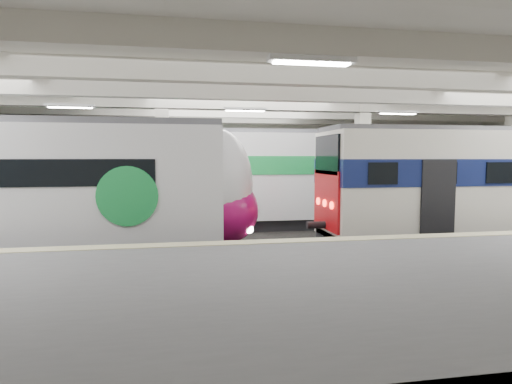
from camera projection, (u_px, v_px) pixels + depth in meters
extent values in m
cube|color=black|center=(255.00, 257.00, 13.96)|extent=(36.00, 24.00, 0.10)
cube|color=silver|center=(255.00, 83.00, 13.51)|extent=(36.00, 24.00, 0.20)
cube|color=beige|center=(224.00, 165.00, 23.55)|extent=(30.00, 0.10, 5.50)
cube|color=beige|center=(441.00, 207.00, 3.92)|extent=(30.00, 0.10, 5.50)
cube|color=#5B5B5E|center=(318.00, 308.00, 7.54)|extent=(30.00, 7.00, 1.10)
cube|color=beige|center=(277.00, 241.00, 10.68)|extent=(30.00, 0.50, 0.02)
cube|color=beige|center=(163.00, 169.00, 16.16)|extent=(0.50, 0.50, 5.50)
cube|color=beige|center=(362.00, 168.00, 17.55)|extent=(0.50, 0.50, 5.50)
cube|color=beige|center=(512.00, 168.00, 18.77)|extent=(0.50, 0.50, 5.50)
cube|color=beige|center=(255.00, 93.00, 13.53)|extent=(30.00, 18.00, 0.50)
cube|color=#59544C|center=(255.00, 253.00, 13.95)|extent=(30.00, 1.52, 0.16)
cube|color=#59544C|center=(234.00, 226.00, 19.35)|extent=(30.00, 1.52, 0.16)
cylinder|color=black|center=(255.00, 110.00, 13.58)|extent=(30.00, 0.03, 0.03)
cylinder|color=black|center=(233.00, 123.00, 18.98)|extent=(30.00, 0.03, 0.03)
cube|color=white|center=(267.00, 94.00, 11.60)|extent=(26.00, 8.40, 0.12)
cube|color=white|center=(13.00, 188.00, 12.52)|extent=(12.08, 2.69, 3.62)
ellipsoid|color=white|center=(219.00, 185.00, 13.57)|extent=(2.14, 2.64, 3.55)
ellipsoid|color=#A50D57|center=(223.00, 210.00, 13.66)|extent=(2.27, 2.69, 2.17)
cylinder|color=green|center=(127.00, 196.00, 11.77)|extent=(1.67, 0.06, 1.67)
cube|color=#4C4C51|center=(10.00, 122.00, 12.37)|extent=(12.08, 2.21, 0.20)
cube|color=black|center=(16.00, 254.00, 12.68)|extent=(12.08, 1.89, 0.70)
cube|color=white|center=(495.00, 183.00, 15.30)|extent=(12.53, 2.75, 3.57)
cube|color=navy|center=(495.00, 171.00, 15.26)|extent=(12.57, 2.81, 0.87)
cube|color=red|center=(326.00, 200.00, 14.24)|extent=(0.08, 2.33, 1.96)
cube|color=black|center=(327.00, 155.00, 14.12)|extent=(0.08, 2.20, 1.28)
cube|color=#4C4C51|center=(497.00, 131.00, 15.14)|extent=(12.53, 2.14, 0.16)
cube|color=black|center=(492.00, 236.00, 15.45)|extent=(12.53, 1.92, 0.70)
cube|color=white|center=(172.00, 176.00, 18.69)|extent=(13.79, 2.80, 3.74)
cube|color=green|center=(172.00, 165.00, 18.65)|extent=(13.83, 2.86, 0.79)
cube|color=#4C4C51|center=(171.00, 131.00, 18.53)|extent=(13.79, 2.31, 0.16)
cube|color=black|center=(173.00, 223.00, 18.86)|extent=(13.79, 2.51, 0.60)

